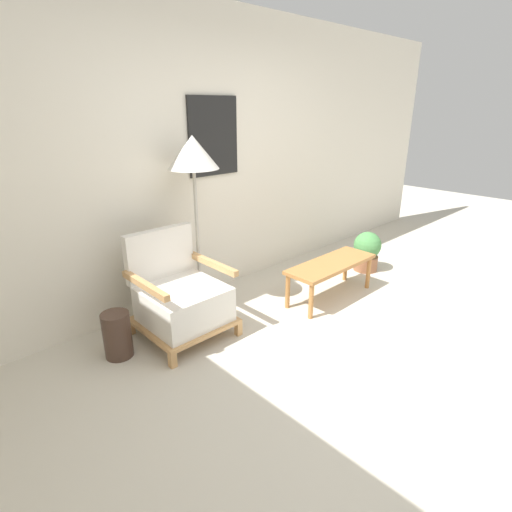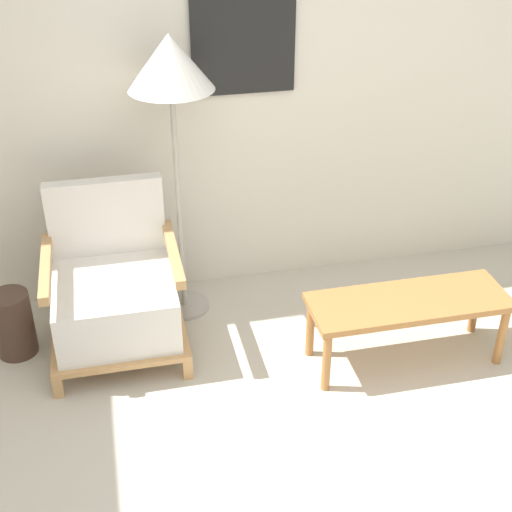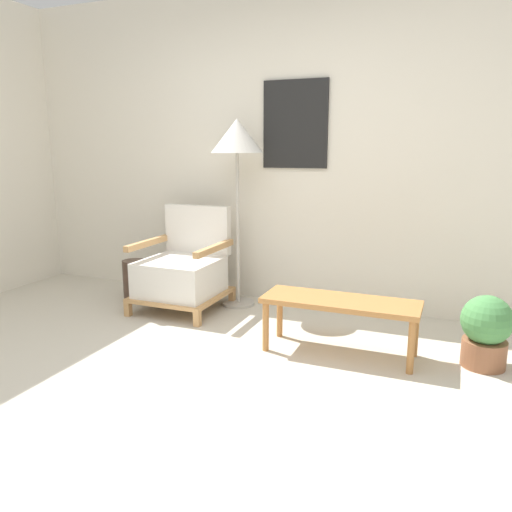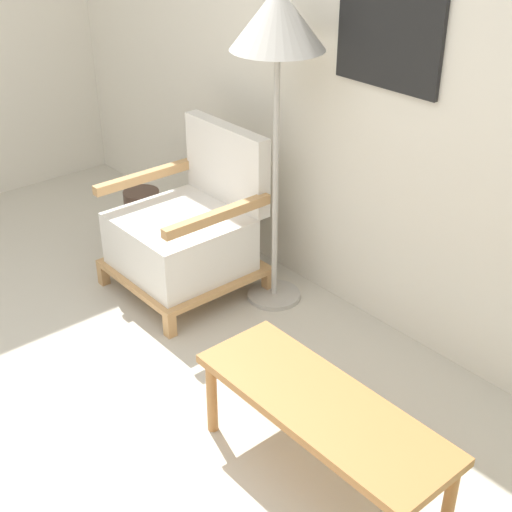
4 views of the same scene
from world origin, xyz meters
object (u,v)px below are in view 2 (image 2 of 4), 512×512
Objects in this scene: vase at (13,324)px; armchair at (115,294)px; floor_lamp at (171,76)px; coffee_table at (408,307)px.

armchair is at bearing -6.28° from vase.
floor_lamp reaches higher than vase.
vase is at bearing -167.04° from floor_lamp.
coffee_table reaches higher than vase.
floor_lamp is at bearing 35.00° from armchair.
floor_lamp is 1.55× the size of coffee_table.
armchair is 0.54× the size of floor_lamp.
vase is (-2.00, 0.51, -0.15)m from coffee_table.
armchair is at bearing -145.00° from floor_lamp.
floor_lamp is at bearing 145.89° from coffee_table.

